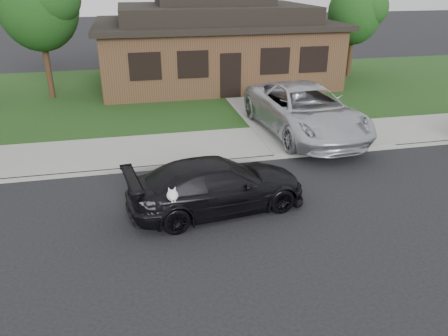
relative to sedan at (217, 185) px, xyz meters
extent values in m
plane|color=black|center=(-1.20, -0.61, -0.68)|extent=(120.00, 120.00, 0.00)
cube|color=gray|center=(-1.20, 4.39, -0.62)|extent=(60.00, 3.00, 0.12)
cube|color=gray|center=(-1.20, 2.89, -0.62)|extent=(60.00, 0.12, 0.12)
cube|color=#193814|center=(-1.20, 12.39, -0.61)|extent=(60.00, 13.00, 0.13)
cube|color=gray|center=(4.80, 9.39, -0.61)|extent=(4.50, 13.00, 0.14)
imported|color=black|center=(0.01, 0.00, 0.00)|extent=(4.91, 2.59, 1.36)
ellipsoid|color=white|center=(-1.25, -0.79, 0.26)|extent=(0.34, 0.40, 0.30)
sphere|color=white|center=(-1.25, -1.02, 0.36)|extent=(0.26, 0.26, 0.26)
cube|color=white|center=(-1.25, -1.14, 0.32)|extent=(0.09, 0.12, 0.08)
sphere|color=black|center=(-1.25, -1.20, 0.32)|extent=(0.04, 0.04, 0.04)
cone|color=white|center=(-1.32, -0.97, 0.50)|extent=(0.11, 0.11, 0.14)
cone|color=white|center=(-1.18, -0.97, 0.50)|extent=(0.11, 0.11, 0.14)
imported|color=silver|center=(4.32, 4.79, 0.35)|extent=(3.34, 6.57, 1.78)
cube|color=navy|center=(3.51, 3.57, -0.06)|extent=(0.72, 0.72, 1.00)
cube|color=#070758|center=(3.51, 3.57, 0.50)|extent=(0.79, 0.79, 0.11)
cylinder|color=black|center=(3.29, 3.26, -0.48)|extent=(0.09, 0.16, 0.16)
cylinder|color=black|center=(3.74, 3.26, -0.48)|extent=(0.09, 0.16, 0.16)
cube|color=#422B1C|center=(2.80, 14.39, 0.95)|extent=(12.00, 8.00, 3.00)
cube|color=black|center=(2.80, 14.39, 2.58)|extent=(12.60, 8.60, 0.25)
cube|color=black|center=(2.80, 14.39, 3.10)|extent=(10.00, 6.50, 0.80)
cube|color=black|center=(2.80, 10.36, 0.55)|extent=(1.00, 0.06, 2.10)
cube|color=black|center=(-1.20, 10.36, 1.15)|extent=(1.30, 0.05, 1.10)
cube|color=black|center=(1.00, 10.36, 1.15)|extent=(1.30, 0.05, 1.10)
cube|color=black|center=(5.00, 10.36, 1.15)|extent=(1.30, 0.05, 1.10)
cube|color=black|center=(7.00, 10.36, 1.15)|extent=(1.30, 0.05, 1.10)
cylinder|color=#332114|center=(-5.70, 12.39, 0.69)|extent=(0.28, 0.28, 2.48)
ellipsoid|color=#143811|center=(-5.70, 12.39, 3.73)|extent=(3.60, 3.60, 4.14)
cylinder|color=#332114|center=(10.80, 13.89, 0.46)|extent=(0.28, 0.28, 2.03)
ellipsoid|color=#143811|center=(10.80, 13.89, 2.98)|extent=(3.00, 3.00, 3.45)
sphere|color=#26591E|center=(11.40, 13.44, 3.28)|extent=(2.10, 2.10, 2.10)
camera|label=1|loc=(-2.00, -9.91, 4.99)|focal=35.00mm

